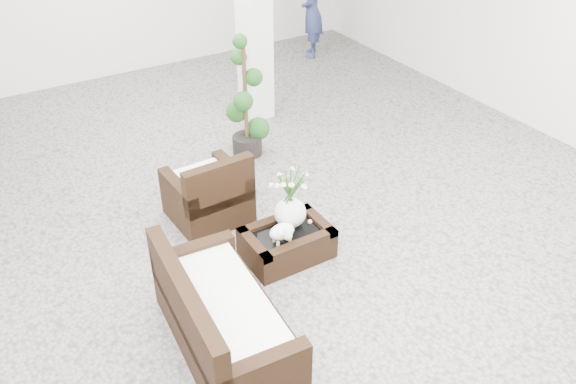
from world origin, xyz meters
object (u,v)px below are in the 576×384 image
armchair (207,185)px  topiary (245,98)px  coffee_table (287,244)px  loveseat (225,309)px

armchair → topiary: bearing=-137.7°
armchair → coffee_table: bearing=108.0°
coffee_table → armchair: bearing=110.5°
loveseat → topiary: topiary is taller
loveseat → topiary: size_ratio=1.00×
coffee_table → topiary: size_ratio=0.54×
armchair → loveseat: size_ratio=0.53×
armchair → loveseat: 2.01m
loveseat → coffee_table: bearing=-50.4°
coffee_table → armchair: size_ratio=1.02×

